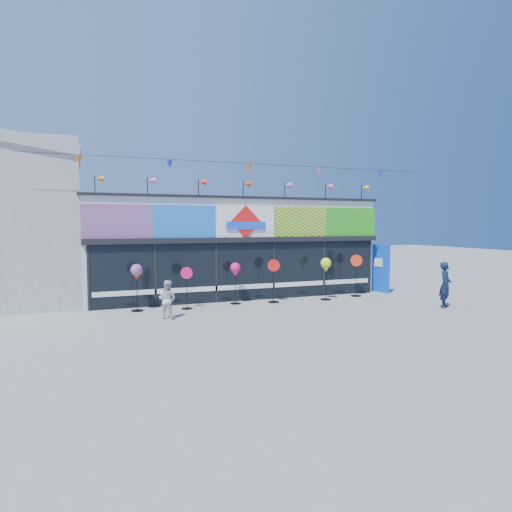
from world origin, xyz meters
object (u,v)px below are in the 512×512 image
spinner_4 (326,266)px  adult_man (445,285)px  child (167,299)px  spinner_5 (356,274)px  spinner_3 (274,280)px  blue_sign (380,268)px  spinner_1 (187,287)px  spinner_0 (137,273)px  spinner_2 (235,271)px

spinner_4 → adult_man: size_ratio=1.02×
spinner_4 → adult_man: bearing=-43.8°
adult_man → child: bearing=130.9°
spinner_5 → adult_man: spinner_5 is taller
spinner_3 → spinner_4: bearing=-5.2°
blue_sign → spinner_4: 3.46m
blue_sign → spinner_5: blue_sign is taller
spinner_1 → spinner_4: 5.61m
child → adult_man: bearing=-151.4°
spinner_1 → adult_man: bearing=-19.7°
spinner_0 → child: bearing=-65.6°
blue_sign → spinner_0: 10.60m
blue_sign → spinner_1: blue_sign is taller
spinner_0 → spinner_5: bearing=0.1°
spinner_0 → blue_sign: bearing=3.6°
blue_sign → adult_man: size_ratio=1.28×
spinner_4 → child: spinner_4 is taller
blue_sign → spinner_5: (-1.66, -0.64, -0.14)m
spinner_1 → blue_sign: bearing=5.7°
spinner_3 → blue_sign: bearing=8.0°
spinner_1 → spinner_2: bearing=10.4°
blue_sign → spinner_4: blue_sign is taller
spinner_2 → child: 3.44m
spinner_2 → child: bearing=-148.8°
spinner_5 → child: bearing=-168.6°
spinner_1 → spinner_2: (1.95, 0.36, 0.46)m
spinner_2 → spinner_4: spinner_4 is taller
spinner_2 → spinner_5: 5.29m
spinner_3 → child: size_ratio=1.35×
spinner_3 → adult_man: (5.33, -3.24, -0.05)m
spinner_3 → spinner_4: 2.23m
blue_sign → spinner_3: size_ratio=1.27×
spinner_1 → spinner_5: 7.23m
spinner_0 → spinner_4: bearing=-2.5°
spinner_3 → child: (-4.36, -1.51, -0.26)m
child → spinner_4: bearing=-130.0°
spinner_2 → spinner_5: (5.28, -0.11, -0.33)m
child → spinner_3: bearing=-122.2°
spinner_0 → spinner_3: bearing=-1.3°
spinner_1 → spinner_3: bearing=1.9°
spinner_5 → child: size_ratio=1.41×
spinner_1 → spinner_3: spinner_3 is taller
adult_man → spinner_1: bearing=121.4°
adult_man → spinner_5: bearing=75.3°
child → spinner_1: bearing=-85.6°
child → spinner_2: bearing=-110.1°
blue_sign → adult_man: blue_sign is taller
adult_man → child: size_ratio=1.34×
spinner_1 → spinner_5: bearing=2.0°
spinner_3 → child: bearing=-160.9°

